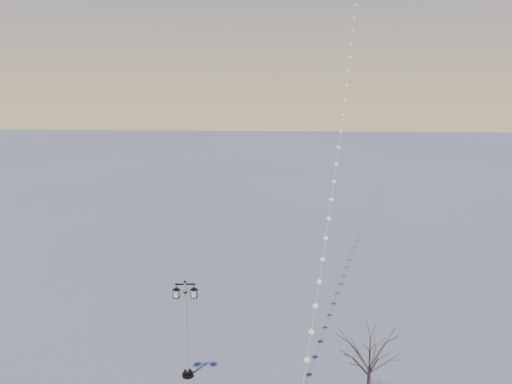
{
  "coord_description": "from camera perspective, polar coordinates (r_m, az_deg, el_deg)",
  "views": [
    {
      "loc": [
        1.65,
        -22.61,
        14.65
      ],
      "look_at": [
        -0.28,
        5.96,
        8.67
      ],
      "focal_mm": 35.21,
      "sensor_mm": 36.0,
      "label": 1
    }
  ],
  "objects": [
    {
      "name": "street_lamp",
      "position": [
        26.46,
        -7.92,
        -14.66
      ],
      "size": [
        1.33,
        0.59,
        5.27
      ],
      "rotation": [
        0.0,
        0.0,
        0.09
      ],
      "color": "black",
      "rests_on": "ground"
    },
    {
      "name": "bare_tree",
      "position": [
        24.94,
        12.81,
        -17.76
      ],
      "size": [
        2.15,
        2.15,
        3.56
      ],
      "rotation": [
        0.0,
        0.0,
        -0.32
      ],
      "color": "#403028",
      "rests_on": "ground"
    },
    {
      "name": "kite_train",
      "position": [
        45.0,
        10.27,
        15.11
      ],
      "size": [
        8.6,
        46.04,
        35.0
      ],
      "rotation": [
        0.0,
        0.0,
        0.29
      ],
      "color": "black",
      "rests_on": "ground"
    }
  ]
}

